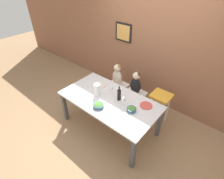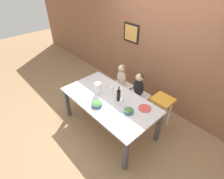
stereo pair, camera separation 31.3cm
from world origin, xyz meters
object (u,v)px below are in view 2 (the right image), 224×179
object	(u,v)px
person_child_center	(139,84)
dinner_plate_back_left	(103,85)
chair_far_left	(121,88)
wine_glass_far	(112,88)
salad_bowl_small	(129,111)
dinner_plate_back_right	(145,108)
person_child_left	(122,75)
wine_glass_near	(122,100)
chair_right_highchair	(162,105)
paper_towel_roll	(98,89)
wine_bottle	(119,95)
chair_far_center	(137,97)
salad_bowl_large	(97,104)
dinner_plate_front_left	(81,90)

from	to	relation	value
person_child_center	dinner_plate_back_left	world-z (taller)	person_child_center
chair_far_left	wine_glass_far	bearing A→B (deg)	-60.26
person_child_center	salad_bowl_small	world-z (taller)	person_child_center
wine_glass_far	dinner_plate_back_right	size ratio (longest dim) A/B	0.84
chair_far_left	salad_bowl_small	xyz separation A→B (m)	(0.90, -0.74, 0.36)
person_child_left	wine_glass_near	bearing A→B (deg)	-45.39
chair_right_highchair	person_child_center	xyz separation A→B (m)	(-0.59, 0.00, 0.18)
person_child_center	paper_towel_roll	world-z (taller)	person_child_center
person_child_center	salad_bowl_small	distance (m)	0.85
chair_far_left	wine_glass_near	distance (m)	1.11
chair_far_left	wine_bottle	distance (m)	0.95
chair_far_center	person_child_center	world-z (taller)	person_child_center
salad_bowl_small	person_child_left	bearing A→B (deg)	140.58
chair_far_center	salad_bowl_large	size ratio (longest dim) A/B	2.43
chair_far_center	person_child_center	distance (m)	0.35
chair_far_center	salad_bowl_small	xyz separation A→B (m)	(0.41, -0.74, 0.36)
wine_bottle	dinner_plate_back_right	bearing A→B (deg)	19.96
chair_right_highchair	person_child_left	size ratio (longest dim) A/B	1.38
person_child_center	dinner_plate_back_right	world-z (taller)	person_child_center
person_child_center	wine_glass_near	bearing A→B (deg)	-73.03
chair_far_left	person_child_center	world-z (taller)	person_child_center
chair_right_highchair	salad_bowl_small	xyz separation A→B (m)	(-0.18, -0.74, 0.19)
wine_bottle	person_child_center	bearing A→B (deg)	95.58
wine_glass_far	dinner_plate_front_left	xyz separation A→B (m)	(-0.49, -0.39, -0.13)
wine_glass_near	chair_far_center	bearing A→B (deg)	106.99
paper_towel_roll	dinner_plate_front_left	size ratio (longest dim) A/B	1.06
dinner_plate_back_left	wine_glass_near	bearing A→B (deg)	-15.08
salad_bowl_small	wine_glass_far	bearing A→B (deg)	164.97
dinner_plate_front_left	dinner_plate_back_left	size ratio (longest dim) A/B	1.00
dinner_plate_back_left	dinner_plate_back_right	distance (m)	1.03
chair_far_left	person_child_center	distance (m)	0.60
wine_glass_far	chair_far_center	bearing A→B (deg)	75.11
chair_far_center	dinner_plate_back_right	distance (m)	0.78
paper_towel_roll	dinner_plate_back_right	world-z (taller)	paper_towel_roll
paper_towel_roll	wine_glass_far	xyz separation A→B (m)	(0.18, 0.20, 0.02)
salad_bowl_small	paper_towel_roll	bearing A→B (deg)	-176.47
wine_bottle	person_child_left	bearing A→B (deg)	130.88
dinner_plate_front_left	salad_bowl_small	bearing A→B (deg)	12.56
person_child_left	chair_far_left	bearing A→B (deg)	-90.00
wine_glass_far	wine_glass_near	bearing A→B (deg)	-19.48
wine_glass_far	dinner_plate_front_left	bearing A→B (deg)	-141.81
chair_right_highchair	wine_glass_far	world-z (taller)	wine_glass_far
paper_towel_roll	chair_right_highchair	bearing A→B (deg)	40.27
dinner_plate_back_left	paper_towel_roll	bearing A→B (deg)	-57.95
chair_right_highchair	wine_glass_near	bearing A→B (deg)	-117.12
person_child_left	wine_glass_far	xyz separation A→B (m)	(0.34, -0.59, 0.11)
dinner_plate_back_right	person_child_center	bearing A→B (deg)	138.46
salad_bowl_large	dinner_plate_back_left	distance (m)	0.65
chair_right_highchair	person_child_left	bearing A→B (deg)	179.93
paper_towel_roll	salad_bowl_large	bearing A→B (deg)	-43.16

